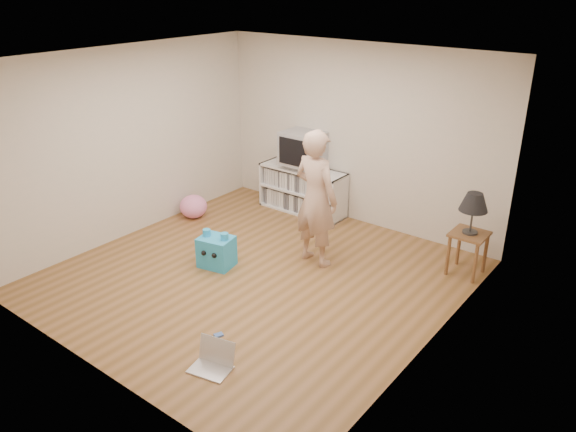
% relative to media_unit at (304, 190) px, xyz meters
% --- Properties ---
extents(ground, '(4.50, 4.50, 0.00)m').
position_rel_media_unit_xyz_m(ground, '(0.78, -2.04, -0.35)').
color(ground, brown).
rests_on(ground, ground).
extents(walls, '(4.52, 4.52, 2.60)m').
position_rel_media_unit_xyz_m(walls, '(0.78, -2.04, 0.95)').
color(walls, silver).
rests_on(walls, ground).
extents(ceiling, '(4.50, 4.50, 0.01)m').
position_rel_media_unit_xyz_m(ceiling, '(0.78, -2.04, 2.25)').
color(ceiling, white).
rests_on(ceiling, walls).
extents(media_unit, '(1.40, 0.45, 0.70)m').
position_rel_media_unit_xyz_m(media_unit, '(0.00, 0.00, 0.00)').
color(media_unit, white).
rests_on(media_unit, ground).
extents(dvd_deck, '(0.45, 0.35, 0.07)m').
position_rel_media_unit_xyz_m(dvd_deck, '(0.00, -0.02, 0.39)').
color(dvd_deck, gray).
rests_on(dvd_deck, media_unit).
extents(crt_tv, '(0.60, 0.53, 0.50)m').
position_rel_media_unit_xyz_m(crt_tv, '(0.00, -0.02, 0.67)').
color(crt_tv, '#9C9CA0').
rests_on(crt_tv, dvd_deck).
extents(side_table, '(0.42, 0.42, 0.55)m').
position_rel_media_unit_xyz_m(side_table, '(2.77, -0.39, 0.07)').
color(side_table, brown).
rests_on(side_table, ground).
extents(table_lamp, '(0.34, 0.34, 0.52)m').
position_rel_media_unit_xyz_m(table_lamp, '(2.77, -0.39, 0.59)').
color(table_lamp, '#333333').
rests_on(table_lamp, side_table).
extents(person, '(0.68, 0.49, 1.75)m').
position_rel_media_unit_xyz_m(person, '(1.11, -1.27, 0.52)').
color(person, tan).
rests_on(person, ground).
extents(laptop, '(0.44, 0.38, 0.26)m').
position_rel_media_unit_xyz_m(laptop, '(1.58, -3.59, -0.28)').
color(laptop, silver).
rests_on(laptop, ground).
extents(playing_cards, '(0.10, 0.11, 0.02)m').
position_rel_media_unit_xyz_m(playing_cards, '(1.27, -3.21, -0.34)').
color(playing_cards, '#4A70C6').
rests_on(playing_cards, ground).
extents(plush_blue, '(0.47, 0.42, 0.48)m').
position_rel_media_unit_xyz_m(plush_blue, '(0.20, -2.13, -0.15)').
color(plush_blue, '#24A1E0').
rests_on(plush_blue, ground).
extents(plush_pink, '(0.48, 0.48, 0.35)m').
position_rel_media_unit_xyz_m(plush_pink, '(-1.17, -1.23, -0.17)').
color(plush_pink, pink).
rests_on(plush_pink, ground).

